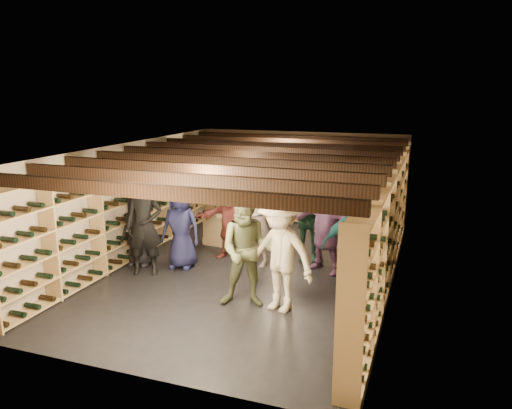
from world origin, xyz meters
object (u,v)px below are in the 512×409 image
object	(u,v)px
person_7	(258,219)
person_6	(181,228)
person_0	(139,229)
crate_stack_left	(216,230)
person_1	(144,226)
person_2	(247,250)
person_10	(308,220)
person_3	(280,254)
person_12	(362,234)
person_5	(231,220)
person_11	(326,224)
crate_loose	(348,234)
person_9	(233,208)
crate_stack_right	(249,240)
person_4	(355,249)

from	to	relation	value
person_7	person_6	bearing A→B (deg)	-136.31
person_0	crate_stack_left	bearing A→B (deg)	58.77
person_1	person_2	xyz separation A→B (m)	(2.36, -0.69, -0.01)
crate_stack_left	person_10	bearing A→B (deg)	-9.54
person_3	person_12	bearing A→B (deg)	73.55
person_2	person_0	bearing A→B (deg)	144.10
person_5	person_11	bearing A→B (deg)	-3.82
crate_loose	person_7	bearing A→B (deg)	-120.06
person_9	person_7	bearing A→B (deg)	-21.23
crate_stack_left	person_5	xyz separation A→B (m)	(0.70, -0.77, 0.48)
crate_stack_left	person_3	bearing A→B (deg)	-49.91
person_5	person_11	xyz separation A→B (m)	(2.03, -0.10, 0.13)
crate_stack_right	person_7	xyz separation A→B (m)	(0.56, -0.95, 0.78)
person_4	person_6	world-z (taller)	person_4
person_3	person_5	distance (m)	2.70
crate_loose	person_12	distance (m)	2.94
person_1	person_3	size ratio (longest dim) A/B	1.00
person_2	person_12	xyz separation A→B (m)	(1.62, 1.63, -0.02)
person_4	person_12	distance (m)	0.92
person_0	person_3	distance (m)	3.47
crate_stack_left	person_0	bearing A→B (deg)	-116.57
person_6	person_1	bearing A→B (deg)	-134.36
crate_loose	person_11	xyz separation A→B (m)	(-0.06, -2.36, 0.86)
person_5	person_6	xyz separation A→B (m)	(-0.72, -0.85, 0.00)
person_7	person_1	bearing A→B (deg)	-129.05
crate_loose	person_0	xyz separation A→B (m)	(-3.67, -3.27, 0.67)
person_11	person_0	bearing A→B (deg)	-140.92
person_3	person_7	world-z (taller)	person_3
person_12	person_9	bearing A→B (deg)	179.43
person_1	person_10	size ratio (longest dim) A/B	1.10
person_0	person_2	xyz separation A→B (m)	(2.74, -1.09, 0.19)
person_2	person_3	size ratio (longest dim) A/B	1.00
person_7	person_9	bearing A→B (deg)	157.58
crate_stack_right	person_4	bearing A→B (deg)	-38.94
crate_stack_right	person_10	xyz separation A→B (m)	(1.44, -0.38, 0.70)
person_1	person_3	bearing A→B (deg)	-35.44
person_4	person_5	distance (m)	3.10
person_2	person_6	size ratio (longest dim) A/B	1.16
crate_stack_left	person_6	bearing A→B (deg)	-90.72
person_3	person_6	bearing A→B (deg)	169.80
person_2	person_9	world-z (taller)	person_2
crate_loose	person_12	bearing A→B (deg)	-75.76
crate_stack_left	person_7	distance (m)	1.77
person_7	person_4	bearing A→B (deg)	-11.72
person_1	person_11	world-z (taller)	person_1
crate_stack_left	person_4	bearing A→B (deg)	-31.79
person_3	person_6	distance (m)	2.73
person_7	person_12	size ratio (longest dim) A/B	1.03
person_5	person_10	bearing A→B (deg)	13.05
crate_loose	person_7	xyz separation A→B (m)	(-1.42, -2.45, 0.87)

